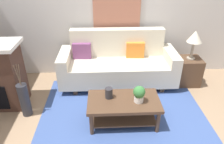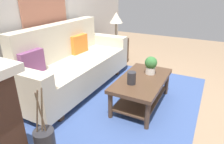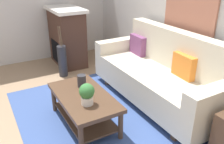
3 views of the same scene
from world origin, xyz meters
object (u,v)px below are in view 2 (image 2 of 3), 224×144
Objects in this scene: throw_pillow_plum at (31,62)px; tabletop_vase at (132,78)px; throw_pillow_orange at (79,44)px; side_table at (116,51)px; table_lamp at (116,19)px; coffee_table at (142,86)px; couch at (73,65)px; potted_plant_tabletop at (151,65)px.

throw_pillow_plum reaches higher than tabletop_vase.
throw_pillow_orange reaches higher than side_table.
table_lamp reaches higher than throw_pillow_plum.
table_lamp is (1.43, 1.12, 0.68)m from coffee_table.
couch is at bearing -160.59° from throw_pillow_orange.
throw_pillow_plum is 1.00× the size of throw_pillow_orange.
couch reaches higher than throw_pillow_plum.
couch is 6.31× the size of throw_pillow_plum.
table_lamp reaches higher than tabletop_vase.
throw_pillow_orange is at bearing 169.12° from side_table.
throw_pillow_orange is at bearing 65.38° from tabletop_vase.
coffee_table is 1.93× the size of table_lamp.
coffee_table is 6.63× the size of tabletop_vase.
table_lamp is (1.44, -0.08, 0.56)m from couch.
tabletop_vase is (-0.57, -1.25, -0.17)m from throw_pillow_orange.
throw_pillow_orange is 2.17× the size of tabletop_vase.
potted_plant_tabletop is (0.22, -1.24, 0.14)m from couch.
table_lamp reaches higher than potted_plant_tabletop.
table_lamp is at bearing -10.88° from throw_pillow_orange.
side_table reaches higher than coffee_table.
coffee_table is at bearing -61.57° from throw_pillow_plum.
tabletop_vase is (0.49, -1.25, -0.17)m from throw_pillow_plum.
table_lamp is (0.00, 0.00, 0.71)m from side_table.
tabletop_vase is 0.46m from potted_plant_tabletop.
potted_plant_tabletop is 1.70m from side_table.
coffee_table is at bearing -104.78° from throw_pillow_orange.
potted_plant_tabletop is at bearing -95.46° from throw_pillow_orange.
potted_plant_tabletop is (0.94, -1.37, -0.11)m from throw_pillow_plum.
couch is 4.06× the size of side_table.
throw_pillow_plum is 1.37× the size of potted_plant_tabletop.
throw_pillow_orange is at bearing 0.00° from throw_pillow_plum.
throw_pillow_orange is (0.36, 0.13, 0.25)m from couch.
throw_pillow_orange is at bearing 84.54° from potted_plant_tabletop.
throw_pillow_orange reaches higher than potted_plant_tabletop.
throw_pillow_orange is 1.42m from coffee_table.
throw_pillow_plum is at bearing 174.47° from table_lamp.
coffee_table is 1.82m from side_table.
side_table is (1.21, 1.16, -0.29)m from potted_plant_tabletop.
potted_plant_tabletop is 1.73m from table_lamp.
throw_pillow_plum reaches higher than coffee_table.
side_table is 0.98× the size of table_lamp.
throw_pillow_plum is 1.35m from tabletop_vase.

